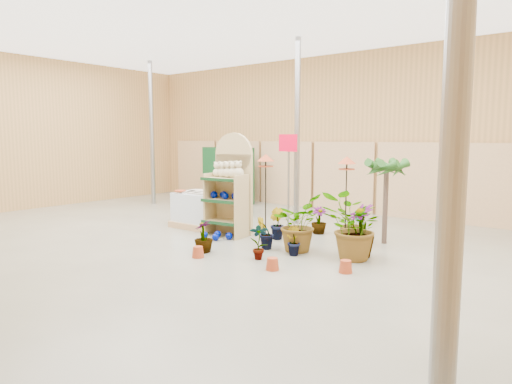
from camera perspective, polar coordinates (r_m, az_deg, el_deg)
room at (r=9.16m, az=-3.79°, el=7.35°), size 15.20×12.10×4.70m
display_shelf at (r=9.98m, az=-3.16°, el=0.44°), size 1.00×0.70×2.23m
teddy_bears at (r=9.84m, az=-3.42°, el=2.65°), size 0.83×0.23×0.36m
gazing_balls_shelf at (r=9.89m, az=-3.68°, el=-0.45°), size 0.82×0.28×0.16m
gazing_balls_floor at (r=9.67m, az=-4.94°, el=-5.45°), size 0.63×0.39×0.15m
pallet_stack at (r=10.97m, az=-7.11°, el=-2.22°), size 1.18×0.99×0.86m
charcoal_planters at (r=12.49m, az=-3.40°, el=-1.04°), size 0.80×0.50×1.00m
trellis_stock at (r=14.94m, az=-3.56°, el=2.13°), size 2.00×0.30×1.80m
offer_sign at (r=10.75m, az=4.06°, el=3.84°), size 0.50×0.08×2.20m
bird_table_front at (r=8.88m, az=1.22°, el=3.92°), size 0.34×0.34×1.81m
bird_table_right at (r=8.58m, az=11.28°, el=3.54°), size 0.34×0.34×1.79m
bird_table_back at (r=13.67m, az=-1.87°, el=5.09°), size 0.34×0.34×1.84m
palm at (r=9.42m, az=16.02°, el=3.07°), size 0.70×0.70×1.82m
potted_plant_1 at (r=8.74m, az=1.13°, el=-5.15°), size 0.37×0.41×0.63m
potted_plant_2 at (r=8.61m, az=5.13°, el=-3.90°), size 1.09×1.17×1.06m
potted_plant_3 at (r=8.39m, az=12.89°, el=-4.71°), size 0.75×0.75×0.96m
potted_plant_4 at (r=9.15m, az=12.80°, el=-4.75°), size 0.29×0.37×0.64m
potted_plant_5 at (r=9.63m, az=2.58°, el=-3.95°), size 0.45×0.41×0.66m
potted_plant_6 at (r=9.42m, az=11.71°, el=-3.82°), size 0.79×0.70×0.82m
potted_plant_7 at (r=8.57m, az=-6.56°, el=-5.51°), size 0.39×0.39×0.61m
potted_plant_8 at (r=8.03m, az=0.38°, el=-6.21°), size 0.41×0.38×0.64m
potted_plant_9 at (r=8.34m, az=4.63°, el=-6.13°), size 0.35×0.32×0.52m
potted_plant_10 at (r=8.09m, az=11.94°, el=-4.33°), size 1.37×1.39×1.17m
potted_plant_11 at (r=10.22m, az=7.87°, el=-3.54°), size 0.47×0.47×0.60m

